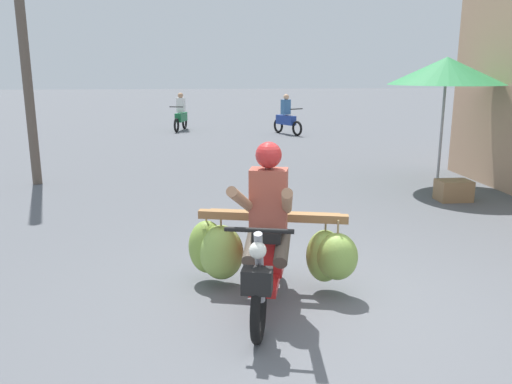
# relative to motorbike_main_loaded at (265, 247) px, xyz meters

# --- Properties ---
(ground_plane) EXTENTS (120.00, 120.00, 0.00)m
(ground_plane) POSITION_rel_motorbike_main_loaded_xyz_m (0.43, -0.53, -0.51)
(ground_plane) COLOR #56595E
(motorbike_main_loaded) EXTENTS (1.78, 1.81, 1.58)m
(motorbike_main_loaded) POSITION_rel_motorbike_main_loaded_xyz_m (0.00, 0.00, 0.00)
(motorbike_main_loaded) COLOR black
(motorbike_main_loaded) RESTS_ON ground
(motorbike_distant_ahead_left) EXTENTS (0.61, 1.59, 1.40)m
(motorbike_distant_ahead_left) POSITION_rel_motorbike_main_loaded_xyz_m (-1.40, 14.69, 0.06)
(motorbike_distant_ahead_left) COLOR black
(motorbike_distant_ahead_left) RESTS_ON ground
(motorbike_distant_ahead_right) EXTENTS (0.87, 1.47, 1.40)m
(motorbike_distant_ahead_right) POSITION_rel_motorbike_main_loaded_xyz_m (2.34, 13.16, 0.06)
(motorbike_distant_ahead_right) COLOR black
(motorbike_distant_ahead_right) RESTS_ON ground
(market_umbrella_near_shop) EXTENTS (2.12, 2.12, 2.44)m
(market_umbrella_near_shop) POSITION_rel_motorbike_main_loaded_xyz_m (3.89, 4.48, 1.68)
(market_umbrella_near_shop) COLOR #99999E
(market_umbrella_near_shop) RESTS_ON ground
(produce_crate) EXTENTS (0.56, 0.40, 0.36)m
(produce_crate) POSITION_rel_motorbike_main_loaded_xyz_m (3.70, 3.47, -0.33)
(produce_crate) COLOR olive
(produce_crate) RESTS_ON ground
(utility_pole) EXTENTS (0.18, 0.18, 5.88)m
(utility_pole) POSITION_rel_motorbike_main_loaded_xyz_m (-3.89, 5.62, 2.43)
(utility_pole) COLOR brown
(utility_pole) RESTS_ON ground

